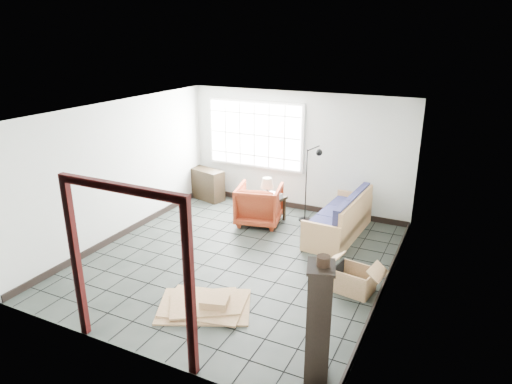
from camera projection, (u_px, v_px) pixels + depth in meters
The scene contains 15 objects.
ground at pixel (238, 259), 7.99m from camera, with size 5.50×5.50×0.00m, color black.
room_shell at pixel (238, 167), 7.46m from camera, with size 5.02×5.52×2.61m.
window_panel at pixel (255, 135), 10.16m from camera, with size 2.32×0.08×1.52m.
doorway_trim at pixel (127, 251), 5.24m from camera, with size 1.80×0.08×2.20m.
futon_sofa at pixel (342, 221), 8.80m from camera, with size 0.86×2.01×0.87m.
armchair at pixel (259, 202), 9.37m from camera, with size 0.88×0.82×0.90m, color maroon.
side_table at pixel (271, 201), 9.50m from camera, with size 0.60×0.60×0.53m.
table_lamp at pixel (267, 184), 9.35m from camera, with size 0.29×0.29×0.41m.
projector at pixel (273, 196), 9.35m from camera, with size 0.34×0.29×0.11m.
floor_lamp at pixel (312, 182), 9.29m from camera, with size 0.50×0.32×1.64m.
console_shelf at pixel (206, 184), 10.79m from camera, with size 0.99×0.59×0.72m.
tall_shelf at pixel (318, 322), 5.05m from camera, with size 0.40×0.46×1.43m.
pot at pixel (323, 261), 4.80m from camera, with size 0.16×0.16×0.11m.
open_box at pixel (354, 280), 6.96m from camera, with size 0.97×0.58×0.51m.
cardboard_pile at pixel (206, 304), 6.57m from camera, with size 1.57×1.39×0.19m.
Camera 1 is at (3.41, -6.29, 3.76)m, focal length 32.00 mm.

